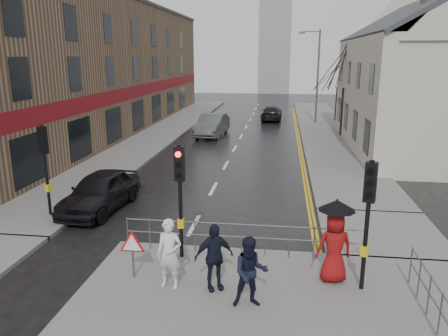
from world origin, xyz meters
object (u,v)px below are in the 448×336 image
(pedestrian_d, at_px, (214,257))
(car_parked, at_px, (100,191))
(pedestrian_with_umbrella, at_px, (335,239))
(car_mid, at_px, (212,125))
(pedestrian_a, at_px, (169,254))
(pedestrian_b, at_px, (251,272))

(pedestrian_d, distance_m, car_parked, 7.85)
(pedestrian_with_umbrella, relative_size, car_parked, 0.50)
(pedestrian_d, xyz_separation_m, car_mid, (-3.67, 22.52, -0.20))
(car_mid, bearing_deg, pedestrian_a, -78.46)
(car_mid, bearing_deg, pedestrian_with_umbrella, -67.62)
(pedestrian_a, xyz_separation_m, pedestrian_b, (2.12, -0.62, -0.04))
(pedestrian_a, distance_m, pedestrian_with_umbrella, 4.30)
(pedestrian_d, bearing_deg, car_mid, 71.12)
(pedestrian_with_umbrella, bearing_deg, pedestrian_b, -144.36)
(pedestrian_d, relative_size, car_parked, 0.39)
(pedestrian_b, xyz_separation_m, car_mid, (-4.65, 23.18, -0.19))
(pedestrian_b, xyz_separation_m, pedestrian_with_umbrella, (2.08, 1.49, 0.31))
(pedestrian_b, relative_size, pedestrian_with_umbrella, 0.77)
(pedestrian_a, bearing_deg, pedestrian_b, -10.77)
(pedestrian_with_umbrella, distance_m, car_parked, 9.79)
(pedestrian_with_umbrella, bearing_deg, pedestrian_a, -168.32)
(pedestrian_b, bearing_deg, pedestrian_a, 153.55)
(car_mid, bearing_deg, pedestrian_d, -75.60)
(pedestrian_with_umbrella, bearing_deg, car_mid, 107.23)
(pedestrian_d, bearing_deg, car_parked, 105.72)
(pedestrian_d, distance_m, car_mid, 22.82)
(car_mid, bearing_deg, car_parked, -90.84)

